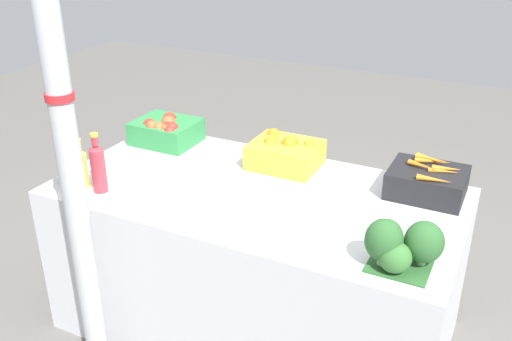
{
  "coord_description": "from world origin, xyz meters",
  "views": [
    {
      "loc": [
        1.03,
        -2.08,
        1.97
      ],
      "look_at": [
        0.0,
        0.0,
        0.88
      ],
      "focal_mm": 40.0,
      "sensor_mm": 36.0,
      "label": 1
    }
  ],
  "objects_px": {
    "juice_bottle_golden": "(81,167)",
    "carrot_crate": "(427,181)",
    "orange_crate": "(285,153)",
    "juice_bottle_cloudy": "(63,162)",
    "broccoli_pile": "(399,244)",
    "support_pole": "(61,106)",
    "juice_bottle_ruby": "(98,167)",
    "apple_crate": "(166,130)"
  },
  "relations": [
    {
      "from": "orange_crate",
      "to": "broccoli_pile",
      "type": "height_order",
      "value": "broccoli_pile"
    },
    {
      "from": "carrot_crate",
      "to": "juice_bottle_cloudy",
      "type": "bearing_deg",
      "value": -158.07
    },
    {
      "from": "orange_crate",
      "to": "support_pole",
      "type": "bearing_deg",
      "value": -116.03
    },
    {
      "from": "apple_crate",
      "to": "support_pole",
      "type": "bearing_deg",
      "value": -76.05
    },
    {
      "from": "carrot_crate",
      "to": "support_pole",
      "type": "bearing_deg",
      "value": -140.62
    },
    {
      "from": "support_pole",
      "to": "juice_bottle_cloudy",
      "type": "xyz_separation_m",
      "value": [
        -0.39,
        0.33,
        -0.43
      ]
    },
    {
      "from": "apple_crate",
      "to": "carrot_crate",
      "type": "bearing_deg",
      "value": 0.36
    },
    {
      "from": "orange_crate",
      "to": "juice_bottle_ruby",
      "type": "bearing_deg",
      "value": -135.71
    },
    {
      "from": "broccoli_pile",
      "to": "juice_bottle_cloudy",
      "type": "distance_m",
      "value": 1.57
    },
    {
      "from": "juice_bottle_cloudy",
      "to": "apple_crate",
      "type": "bearing_deg",
      "value": 76.25
    },
    {
      "from": "orange_crate",
      "to": "juice_bottle_cloudy",
      "type": "bearing_deg",
      "value": -143.7
    },
    {
      "from": "carrot_crate",
      "to": "juice_bottle_ruby",
      "type": "height_order",
      "value": "juice_bottle_ruby"
    },
    {
      "from": "juice_bottle_cloudy",
      "to": "orange_crate",
      "type": "bearing_deg",
      "value": 36.3
    },
    {
      "from": "support_pole",
      "to": "juice_bottle_cloudy",
      "type": "height_order",
      "value": "support_pole"
    },
    {
      "from": "apple_crate",
      "to": "juice_bottle_ruby",
      "type": "bearing_deg",
      "value": -84.39
    },
    {
      "from": "juice_bottle_cloudy",
      "to": "juice_bottle_golden",
      "type": "distance_m",
      "value": 0.11
    },
    {
      "from": "juice_bottle_ruby",
      "to": "broccoli_pile",
      "type": "bearing_deg",
      "value": 0.15
    },
    {
      "from": "juice_bottle_golden",
      "to": "orange_crate",
      "type": "bearing_deg",
      "value": 40.04
    },
    {
      "from": "juice_bottle_cloudy",
      "to": "juice_bottle_ruby",
      "type": "relative_size",
      "value": 0.9
    },
    {
      "from": "juice_bottle_golden",
      "to": "carrot_crate",
      "type": "bearing_deg",
      "value": 23.4
    },
    {
      "from": "orange_crate",
      "to": "juice_bottle_golden",
      "type": "height_order",
      "value": "juice_bottle_golden"
    },
    {
      "from": "carrot_crate",
      "to": "juice_bottle_golden",
      "type": "distance_m",
      "value": 1.57
    },
    {
      "from": "support_pole",
      "to": "apple_crate",
      "type": "bearing_deg",
      "value": 103.95
    },
    {
      "from": "juice_bottle_cloudy",
      "to": "support_pole",
      "type": "bearing_deg",
      "value": -40.67
    },
    {
      "from": "support_pole",
      "to": "carrot_crate",
      "type": "bearing_deg",
      "value": 39.38
    },
    {
      "from": "carrot_crate",
      "to": "broccoli_pile",
      "type": "relative_size",
      "value": 1.23
    },
    {
      "from": "orange_crate",
      "to": "juice_bottle_cloudy",
      "type": "xyz_separation_m",
      "value": [
        -0.85,
        -0.63,
        0.03
      ]
    },
    {
      "from": "support_pole",
      "to": "juice_bottle_ruby",
      "type": "distance_m",
      "value": 0.56
    },
    {
      "from": "support_pole",
      "to": "juice_bottle_golden",
      "type": "relative_size",
      "value": 11.04
    },
    {
      "from": "carrot_crate",
      "to": "juice_bottle_cloudy",
      "type": "relative_size",
      "value": 1.31
    },
    {
      "from": "juice_bottle_cloudy",
      "to": "juice_bottle_golden",
      "type": "height_order",
      "value": "juice_bottle_cloudy"
    },
    {
      "from": "support_pole",
      "to": "orange_crate",
      "type": "height_order",
      "value": "support_pole"
    },
    {
      "from": "juice_bottle_golden",
      "to": "juice_bottle_ruby",
      "type": "bearing_deg",
      "value": 0.0
    },
    {
      "from": "support_pole",
      "to": "carrot_crate",
      "type": "xyz_separation_m",
      "value": [
        1.16,
        0.95,
        -0.47
      ]
    },
    {
      "from": "juice_bottle_golden",
      "to": "juice_bottle_ruby",
      "type": "xyz_separation_m",
      "value": [
        0.1,
        0.0,
        0.02
      ]
    },
    {
      "from": "support_pole",
      "to": "juice_bottle_ruby",
      "type": "height_order",
      "value": "support_pole"
    },
    {
      "from": "apple_crate",
      "to": "orange_crate",
      "type": "bearing_deg",
      "value": 0.96
    },
    {
      "from": "apple_crate",
      "to": "orange_crate",
      "type": "distance_m",
      "value": 0.7
    },
    {
      "from": "carrot_crate",
      "to": "apple_crate",
      "type": "bearing_deg",
      "value": -179.64
    },
    {
      "from": "support_pole",
      "to": "broccoli_pile",
      "type": "bearing_deg",
      "value": 15.82
    },
    {
      "from": "support_pole",
      "to": "orange_crate",
      "type": "xyz_separation_m",
      "value": [
        0.47,
        0.96,
        -0.46
      ]
    },
    {
      "from": "apple_crate",
      "to": "carrot_crate",
      "type": "xyz_separation_m",
      "value": [
        1.4,
        0.01,
        -0.01
      ]
    }
  ]
}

